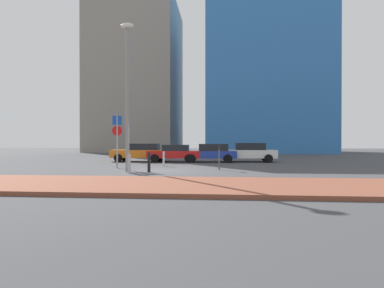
{
  "coord_description": "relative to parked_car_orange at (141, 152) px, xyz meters",
  "views": [
    {
      "loc": [
        3.26,
        -17.29,
        1.59
      ],
      "look_at": [
        1.42,
        3.73,
        1.44
      ],
      "focal_mm": 29.64,
      "sensor_mm": 36.0,
      "label": 1
    }
  ],
  "objects": [
    {
      "name": "parking_sign_post",
      "position": [
        0.16,
        -6.5,
        1.25
      ],
      "size": [
        0.6,
        0.12,
        3.18
      ],
      "color": "gray",
      "rests_on": "ground"
    },
    {
      "name": "ground_plane",
      "position": [
        3.05,
        -7.77,
        -0.76
      ],
      "size": [
        120.0,
        120.0,
        0.0
      ],
      "primitive_type": "plane",
      "color": "#424244"
    },
    {
      "name": "traffic_bollard_far",
      "position": [
        1.76,
        -9.45,
        -0.29
      ],
      "size": [
        0.15,
        0.15,
        0.93
      ],
      "primitive_type": "cylinder",
      "color": "#B7B7BC",
      "rests_on": "ground"
    },
    {
      "name": "parked_car_blue",
      "position": [
        5.54,
        -0.37,
        -0.01
      ],
      "size": [
        4.38,
        1.97,
        1.42
      ],
      "color": "#1E389E",
      "rests_on": "ground"
    },
    {
      "name": "building_colorful_midrise",
      "position": [
        13.04,
        25.12,
        14.02
      ],
      "size": [
        17.23,
        17.36,
        29.55
      ],
      "primitive_type": "cube",
      "color": "#3372BF",
      "rests_on": "ground"
    },
    {
      "name": "traffic_bollard_mid",
      "position": [
        2.65,
        -8.92,
        -0.23
      ],
      "size": [
        0.16,
        0.16,
        1.05
      ],
      "primitive_type": "cylinder",
      "color": "black",
      "rests_on": "ground"
    },
    {
      "name": "parked_car_white",
      "position": [
        8.53,
        0.14,
        0.02
      ],
      "size": [
        4.47,
        2.0,
        1.49
      ],
      "color": "white",
      "rests_on": "ground"
    },
    {
      "name": "traffic_bollard_near",
      "position": [
        2.71,
        -4.9,
        -0.27
      ],
      "size": [
        0.13,
        0.13,
        0.97
      ],
      "primitive_type": "cylinder",
      "color": "#B7B7BC",
      "rests_on": "ground"
    },
    {
      "name": "building_under_construction",
      "position": [
        -7.38,
        27.08,
        11.42
      ],
      "size": [
        13.33,
        15.21,
        24.36
      ],
      "primitive_type": "cube",
      "color": "gray",
      "rests_on": "ground"
    },
    {
      "name": "parked_car_red",
      "position": [
        2.79,
        -0.42,
        -0.04
      ],
      "size": [
        4.16,
        2.02,
        1.34
      ],
      "color": "red",
      "rests_on": "ground"
    },
    {
      "name": "parking_meter",
      "position": [
        6.28,
        -7.1,
        0.18
      ],
      "size": [
        0.18,
        0.14,
        1.46
      ],
      "color": "#4C4C51",
      "rests_on": "ground"
    },
    {
      "name": "parked_car_orange",
      "position": [
        0.0,
        0.0,
        0.0
      ],
      "size": [
        4.55,
        2.08,
        1.45
      ],
      "color": "orange",
      "rests_on": "ground"
    },
    {
      "name": "sidewalk_brick",
      "position": [
        3.05,
        -14.15,
        -0.69
      ],
      "size": [
        40.0,
        4.35,
        0.14
      ],
      "primitive_type": "cube",
      "color": "brown",
      "rests_on": "ground"
    },
    {
      "name": "street_lamp",
      "position": [
        1.48,
        -8.8,
        3.79
      ],
      "size": [
        0.7,
        0.36,
        7.81
      ],
      "color": "gray",
      "rests_on": "ground"
    }
  ]
}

